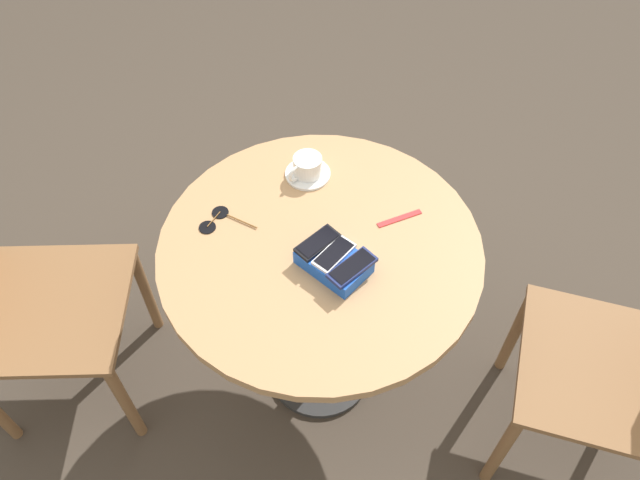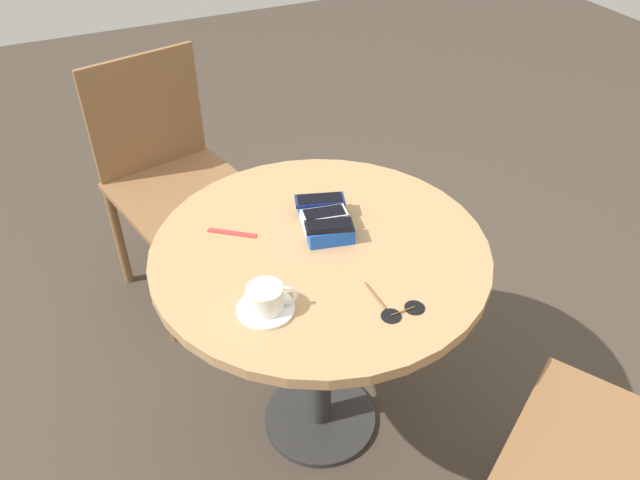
{
  "view_description": "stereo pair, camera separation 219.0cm",
  "coord_description": "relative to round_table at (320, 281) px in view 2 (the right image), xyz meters",
  "views": [
    {
      "loc": [
        -0.51,
        0.89,
        2.03
      ],
      "look_at": [
        0.0,
        0.0,
        0.75
      ],
      "focal_mm": 35.0,
      "sensor_mm": 36.0,
      "label": 1
    },
    {
      "loc": [
        1.13,
        -0.52,
        1.72
      ],
      "look_at": [
        0.0,
        0.0,
        0.75
      ],
      "focal_mm": 35.0,
      "sensor_mm": 36.0,
      "label": 2
    }
  ],
  "objects": [
    {
      "name": "ground_plane",
      "position": [
        0.0,
        0.0,
        -0.61
      ],
      "size": [
        8.0,
        8.0,
        0.0
      ],
      "primitive_type": "plane",
      "color": "#42382D"
    },
    {
      "name": "round_table",
      "position": [
        0.0,
        0.0,
        0.0
      ],
      "size": [
        0.87,
        0.87,
        0.73
      ],
      "color": "#2D2D2D",
      "rests_on": "ground_plane"
    },
    {
      "name": "phone_box",
      "position": [
        -0.07,
        0.05,
        0.14
      ],
      "size": [
        0.2,
        0.15,
        0.04
      ],
      "color": "blue",
      "rests_on": "round_table"
    },
    {
      "name": "phone_navy",
      "position": [
        -0.12,
        0.06,
        0.17
      ],
      "size": [
        0.09,
        0.14,
        0.01
      ],
      "color": "navy",
      "rests_on": "phone_box"
    },
    {
      "name": "phone_white",
      "position": [
        -0.06,
        0.04,
        0.17
      ],
      "size": [
        0.07,
        0.13,
        0.01
      ],
      "color": "silver",
      "rests_on": "phone_box"
    },
    {
      "name": "phone_black",
      "position": [
        -0.01,
        0.03,
        0.17
      ],
      "size": [
        0.09,
        0.13,
        0.01
      ],
      "color": "black",
      "rests_on": "phone_box"
    },
    {
      "name": "saucer",
      "position": [
        0.16,
        -0.21,
        0.12
      ],
      "size": [
        0.13,
        0.13,
        0.01
      ],
      "primitive_type": "cylinder",
      "color": "white",
      "rests_on": "round_table"
    },
    {
      "name": "coffee_cup",
      "position": [
        0.16,
        -0.21,
        0.16
      ],
      "size": [
        0.08,
        0.11,
        0.06
      ],
      "color": "white",
      "rests_on": "saucer"
    },
    {
      "name": "lanyard_strap",
      "position": [
        -0.15,
        -0.19,
        0.12
      ],
      "size": [
        0.09,
        0.12,
        0.0
      ],
      "primitive_type": "cube",
      "rotation": [
        0.0,
        0.0,
        0.92
      ],
      "color": "red",
      "rests_on": "round_table"
    },
    {
      "name": "sunglasses",
      "position": [
        0.29,
        0.07,
        0.12
      ],
      "size": [
        0.14,
        0.11,
        0.01
      ],
      "color": "black",
      "rests_on": "round_table"
    },
    {
      "name": "chair_far_side",
      "position": [
        -0.87,
        -0.2,
        -0.12
      ],
      "size": [
        0.55,
        0.55,
        0.91
      ],
      "color": "brown",
      "rests_on": "ground_plane"
    }
  ]
}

